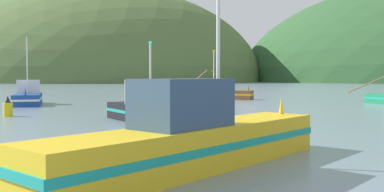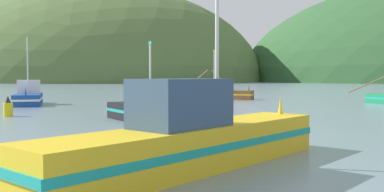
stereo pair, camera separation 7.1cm
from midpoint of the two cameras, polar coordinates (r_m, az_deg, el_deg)
The scene contains 7 objects.
hill_mid_left at distance 264.65m, azimuth -9.39°, elevation 2.03°, with size 127.80×102.24×95.08m, color #2D562D.
hill_far_center at distance 225.03m, azimuth -13.00°, elevation 1.89°, with size 169.73×135.79×93.92m, color #516B38.
fishing_boat_black at distance 26.90m, azimuth -6.13°, elevation -1.78°, with size 7.32×6.87×4.91m.
fishing_boat_brown at distance 53.40m, azimuth 2.06°, elevation 0.47°, with size 10.92×15.34×5.98m.
fishing_boat_blue at distance 45.51m, azimuth -20.73°, elevation -0.12°, with size 5.76×7.00×6.70m.
fishing_boat_yellow at distance 13.26m, azimuth 0.10°, elevation -5.73°, with size 6.58×11.21×7.24m.
channel_buoy at distance 33.05m, azimuth -23.02°, elevation -1.45°, with size 0.64×0.64×1.45m.
Camera 1 is at (9.76, -6.43, 2.85)m, focal length 40.73 mm.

